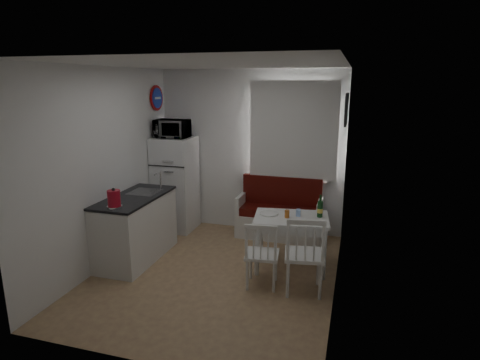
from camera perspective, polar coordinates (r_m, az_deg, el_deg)
The scene contains 22 objects.
floor at distance 5.30m, azimuth -3.59°, elevation -13.18°, with size 3.00×3.50×0.02m, color #946E4E.
ceiling at distance 4.73m, azimuth -4.08°, elevation 16.14°, with size 3.00×3.50×0.02m, color white.
wall_back at distance 6.49m, azimuth 1.50°, elevation 4.02°, with size 3.00×0.02×2.60m, color white.
wall_front at distance 3.33m, azimuth -14.24°, elevation -6.03°, with size 3.00×0.02×2.60m, color white.
wall_left at distance 5.54m, azimuth -18.55°, elevation 1.59°, with size 0.02×3.50×2.60m, color white.
wall_right at distance 4.57m, azimuth 14.14°, elevation -0.61°, with size 0.02×3.50×2.60m, color white.
window at distance 6.27m, azimuth 7.68°, elevation 6.56°, with size 1.22×0.06×1.47m, color white.
curtain at distance 6.20m, azimuth 7.59°, elevation 6.94°, with size 1.35×0.02×1.50m, color white.
kitchen_counter at distance 5.74m, azimuth -14.53°, elevation -6.52°, with size 0.62×1.32×1.16m.
wall_sign at distance 6.66m, azimuth -11.72°, elevation 11.35°, with size 0.40×0.40×0.03m, color #1B32A3.
picture_frame at distance 5.55m, azimuth 14.86°, elevation 9.70°, with size 0.04×0.52×0.42m, color black.
bench at distance 6.40m, azimuth 5.65°, elevation -5.33°, with size 1.32×0.51×0.95m.
dining_table at distance 5.26m, azimuth 7.30°, elevation -6.04°, with size 1.03×0.79×0.71m.
chair_left at distance 4.75m, azimuth 2.94°, elevation -9.70°, with size 0.43×0.42×0.45m.
chair_right at distance 4.63m, azimuth 9.03°, elevation -9.49°, with size 0.51×0.49×0.51m.
fridge at distance 6.68m, azimuth -9.14°, elevation -0.53°, with size 0.61×0.61×1.54m, color white.
microwave at distance 6.47m, azimuth -9.64°, elevation 7.20°, with size 0.52×0.35×0.29m, color white.
kettle at distance 5.11m, azimuth -17.48°, elevation -2.53°, with size 0.19×0.19×0.25m, color #A90D1F.
wine_bottle at distance 5.24m, azimuth 11.33°, elevation -3.64°, with size 0.07×0.07×0.29m, color #133E18, non-canonical shape.
drinking_glass_orange at distance 5.18m, azimuth 6.70°, elevation -4.82°, with size 0.06×0.06×0.10m, color #C56720.
drinking_glass_blue at distance 5.25m, azimuth 8.29°, elevation -4.61°, with size 0.06×0.06×0.10m, color #91B7F6.
plate at distance 5.30m, azimuth 4.15°, elevation -4.78°, with size 0.24×0.24×0.02m, color white.
Camera 1 is at (1.64, -4.43, 2.41)m, focal length 30.00 mm.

